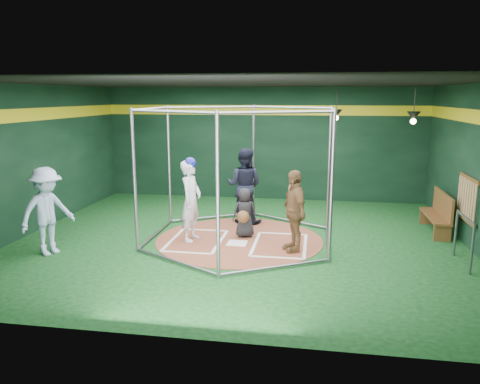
% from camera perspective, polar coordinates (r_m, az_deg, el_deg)
% --- Properties ---
extents(room_shell, '(10.10, 9.10, 3.53)m').
position_cam_1_polar(room_shell, '(10.37, -0.08, 3.44)').
color(room_shell, '#0C3612').
rests_on(room_shell, ground).
extents(clay_disc, '(3.80, 3.80, 0.01)m').
position_cam_1_polar(clay_disc, '(10.75, -0.09, -5.82)').
color(clay_disc, brown).
rests_on(clay_disc, ground).
extents(home_plate, '(0.43, 0.43, 0.01)m').
position_cam_1_polar(home_plate, '(10.47, -0.36, -6.25)').
color(home_plate, white).
rests_on(home_plate, clay_disc).
extents(batter_box_left, '(1.17, 1.77, 0.01)m').
position_cam_1_polar(batter_box_left, '(10.71, -5.36, -5.89)').
color(batter_box_left, white).
rests_on(batter_box_left, clay_disc).
extents(batter_box_right, '(1.17, 1.77, 0.01)m').
position_cam_1_polar(batter_box_right, '(10.41, 4.88, -6.41)').
color(batter_box_right, white).
rests_on(batter_box_right, clay_disc).
extents(batting_cage, '(4.05, 4.67, 3.00)m').
position_cam_1_polar(batting_cage, '(10.40, -0.09, 2.05)').
color(batting_cage, gray).
rests_on(batting_cage, ground).
extents(bat_rack, '(0.07, 1.25, 0.98)m').
position_cam_1_polar(bat_rack, '(11.22, 25.95, -0.77)').
color(bat_rack, brown).
rests_on(bat_rack, room_shell).
extents(pendant_lamp_near, '(0.34, 0.34, 0.90)m').
position_cam_1_polar(pendant_lamp_near, '(13.74, 11.66, 9.35)').
color(pendant_lamp_near, black).
rests_on(pendant_lamp_near, room_shell).
extents(pendant_lamp_far, '(0.34, 0.34, 0.90)m').
position_cam_1_polar(pendant_lamp_far, '(12.35, 20.40, 8.64)').
color(pendant_lamp_far, black).
rests_on(pendant_lamp_far, room_shell).
extents(batter_figure, '(0.53, 0.72, 1.90)m').
position_cam_1_polar(batter_figure, '(10.54, -6.01, -0.93)').
color(batter_figure, silver).
rests_on(batter_figure, clay_disc).
extents(visitor_leopard, '(0.79, 1.10, 1.73)m').
position_cam_1_polar(visitor_leopard, '(9.85, 6.60, -2.29)').
color(visitor_leopard, '#A07444').
rests_on(visitor_leopard, clay_disc).
extents(catcher_figure, '(0.65, 0.65, 1.15)m').
position_cam_1_polar(catcher_figure, '(10.80, 0.57, -2.57)').
color(catcher_figure, black).
rests_on(catcher_figure, clay_disc).
extents(umpire, '(1.04, 0.86, 1.93)m').
position_cam_1_polar(umpire, '(11.98, 0.51, 0.79)').
color(umpire, black).
rests_on(umpire, clay_disc).
extents(bystander_blue, '(1.14, 1.36, 1.83)m').
position_cam_1_polar(bystander_blue, '(10.38, -22.47, -2.19)').
color(bystander_blue, '#A5BCDA').
rests_on(bystander_blue, ground).
extents(dugout_bench, '(0.39, 1.68, 0.98)m').
position_cam_1_polar(dugout_bench, '(12.20, 23.06, -2.26)').
color(dugout_bench, brown).
rests_on(dugout_bench, ground).
extents(steel_railing, '(0.05, 1.12, 0.97)m').
position_cam_1_polar(steel_railing, '(10.04, 25.66, -4.48)').
color(steel_railing, slate).
rests_on(steel_railing, ground).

